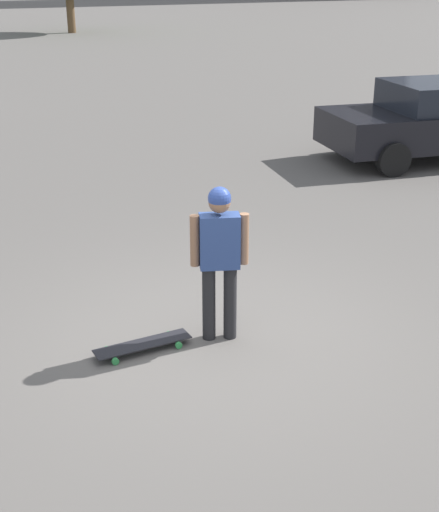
{
  "coord_description": "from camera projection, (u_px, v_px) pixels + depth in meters",
  "views": [
    {
      "loc": [
        -2.64,
        -5.83,
        3.52
      ],
      "look_at": [
        0.0,
        0.0,
        0.9
      ],
      "focal_mm": 50.0,
      "sensor_mm": 36.0,
      "label": 1
    }
  ],
  "objects": [
    {
      "name": "skateboard",
      "position": [
        143.0,
        345.0,
        6.98
      ],
      "size": [
        0.98,
        0.32,
        0.08
      ],
      "rotation": [
        0.0,
        0.0,
        3.2
      ],
      "color": "#232328",
      "rests_on": "ground_plane"
    },
    {
      "name": "car_parked_near",
      "position": [
        432.0,
        120.0,
        13.64
      ],
      "size": [
        4.27,
        2.5,
        1.48
      ],
      "rotation": [
        0.0,
        0.0,
        2.99
      ],
      "color": "black",
      "rests_on": "ground_plane"
    },
    {
      "name": "ground_plane",
      "position": [
        220.0,
        337.0,
        7.26
      ],
      "size": [
        220.0,
        220.0,
        0.0
      ],
      "primitive_type": "plane",
      "color": "slate"
    },
    {
      "name": "person",
      "position": [
        220.0,
        250.0,
        6.89
      ],
      "size": [
        0.55,
        0.31,
        1.59
      ],
      "rotation": [
        0.0,
        0.0,
        -0.32
      ],
      "color": "#262628",
      "rests_on": "ground_plane"
    }
  ]
}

